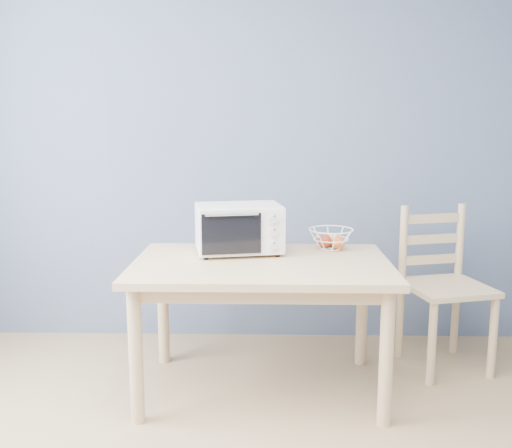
{
  "coord_description": "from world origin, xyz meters",
  "views": [
    {
      "loc": [
        0.26,
        -1.62,
        1.5
      ],
      "look_at": [
        0.19,
        1.55,
        0.93
      ],
      "focal_mm": 40.0,
      "sensor_mm": 36.0,
      "label": 1
    }
  ],
  "objects_px": {
    "fruit_basket": "(331,239)",
    "dining_chair": "(442,289)",
    "toaster_oven": "(236,228)",
    "dining_table": "(261,279)"
  },
  "relations": [
    {
      "from": "toaster_oven",
      "to": "fruit_basket",
      "type": "distance_m",
      "value": 0.58
    },
    {
      "from": "dining_table",
      "to": "toaster_oven",
      "type": "bearing_deg",
      "value": 128.66
    },
    {
      "from": "dining_table",
      "to": "dining_chair",
      "type": "relative_size",
      "value": 1.41
    },
    {
      "from": "toaster_oven",
      "to": "fruit_basket",
      "type": "bearing_deg",
      "value": 0.75
    },
    {
      "from": "fruit_basket",
      "to": "dining_chair",
      "type": "bearing_deg",
      "value": 5.2
    },
    {
      "from": "dining_chair",
      "to": "toaster_oven",
      "type": "bearing_deg",
      "value": 173.89
    },
    {
      "from": "toaster_oven",
      "to": "fruit_basket",
      "type": "relative_size",
      "value": 1.88
    },
    {
      "from": "dining_table",
      "to": "fruit_basket",
      "type": "height_order",
      "value": "fruit_basket"
    },
    {
      "from": "fruit_basket",
      "to": "dining_chair",
      "type": "xyz_separation_m",
      "value": [
        0.7,
        0.06,
        -0.32
      ]
    },
    {
      "from": "toaster_oven",
      "to": "dining_chair",
      "type": "height_order",
      "value": "toaster_oven"
    }
  ]
}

